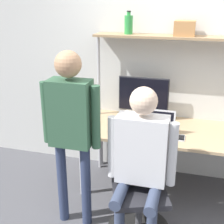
{
  "coord_description": "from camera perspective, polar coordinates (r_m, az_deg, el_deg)",
  "views": [
    {
      "loc": [
        0.13,
        -2.61,
        2.04
      ],
      "look_at": [
        -0.56,
        -0.14,
        1.07
      ],
      "focal_mm": 50.0,
      "sensor_mm": 36.0,
      "label": 1
    }
  ],
  "objects": [
    {
      "name": "laptop",
      "position": [
        3.13,
        8.59,
        -3.12
      ],
      "size": [
        0.3,
        0.25,
        0.25
      ],
      "color": "silver",
      "rests_on": "desk"
    },
    {
      "name": "ground_plane",
      "position": [
        3.32,
        10.51,
        -17.75
      ],
      "size": [
        12.0,
        12.0,
        0.0
      ],
      "primitive_type": "plane",
      "color": "#4C4C51"
    },
    {
      "name": "office_chair",
      "position": [
        2.94,
        4.85,
        -16.47
      ],
      "size": [
        0.59,
        0.59,
        0.9
      ],
      "color": "black",
      "rests_on": "ground_plane"
    },
    {
      "name": "person_standing",
      "position": [
        2.67,
        -7.54,
        -1.56
      ],
      "size": [
        0.53,
        0.22,
        1.64
      ],
      "color": "#2D3856",
      "rests_on": "ground_plane"
    },
    {
      "name": "wall_back",
      "position": [
        3.52,
        13.33,
        8.75
      ],
      "size": [
        8.0,
        0.06,
        2.7
      ],
      "color": "silver",
      "rests_on": "ground_plane"
    },
    {
      "name": "desk",
      "position": [
        3.33,
        11.97,
        -4.32
      ],
      "size": [
        2.03,
        0.79,
        0.72
      ],
      "color": "tan",
      "rests_on": "ground_plane"
    },
    {
      "name": "person_seated",
      "position": [
        2.61,
        5.32,
        -7.64
      ],
      "size": [
        0.59,
        0.47,
        1.37
      ],
      "color": "#38425B",
      "rests_on": "ground_plane"
    },
    {
      "name": "shelf_unit",
      "position": [
        3.34,
        13.29,
        9.61
      ],
      "size": [
        1.93,
        0.26,
        1.66
      ],
      "color": "#997A56",
      "rests_on": "ground_plane"
    },
    {
      "name": "bottle_green",
      "position": [
        3.38,
        3.05,
        15.73
      ],
      "size": [
        0.09,
        0.09,
        0.24
      ],
      "color": "#2D8C3F",
      "rests_on": "shelf_unit"
    },
    {
      "name": "storage_box",
      "position": [
        3.3,
        13.15,
        14.68
      ],
      "size": [
        0.21,
        0.18,
        0.15
      ],
      "color": "#B27A47",
      "rests_on": "shelf_unit"
    },
    {
      "name": "monitor",
      "position": [
        3.49,
        5.75,
        2.81
      ],
      "size": [
        0.56,
        0.21,
        0.48
      ],
      "color": "#333338",
      "rests_on": "desk"
    },
    {
      "name": "cell_phone",
      "position": [
        3.13,
        12.55,
        -4.66
      ],
      "size": [
        0.07,
        0.15,
        0.01
      ],
      "color": "silver",
      "rests_on": "desk"
    }
  ]
}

